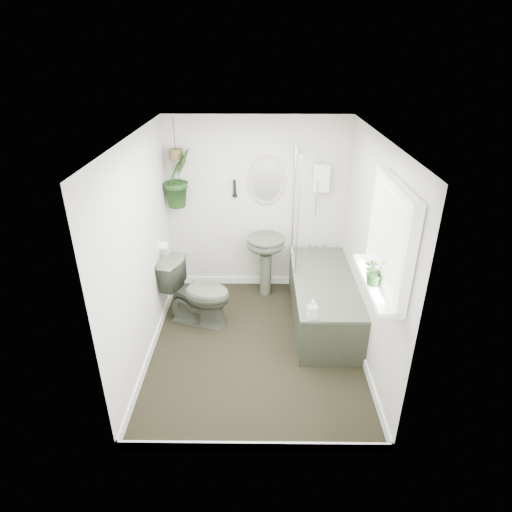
{
  "coord_description": "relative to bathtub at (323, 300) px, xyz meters",
  "views": [
    {
      "loc": [
        0.04,
        -3.86,
        3.05
      ],
      "look_at": [
        0.0,
        0.15,
        1.05
      ],
      "focal_mm": 30.0,
      "sensor_mm": 36.0,
      "label": 1
    }
  ],
  "objects": [
    {
      "name": "toilet_roll_holder",
      "position": [
        -1.9,
        0.2,
        0.61
      ],
      "size": [
        0.11,
        0.11,
        0.11
      ],
      "primitive_type": "cylinder",
      "rotation": [
        0.0,
        1.57,
        0.0
      ],
      "color": "white",
      "rests_on": "wall_left"
    },
    {
      "name": "toilet",
      "position": [
        -1.49,
        -0.03,
        0.11
      ],
      "size": [
        0.89,
        0.65,
        0.81
      ],
      "primitive_type": "imported",
      "rotation": [
        0.0,
        0.0,
        1.29
      ],
      "color": "#4A5040",
      "rests_on": "floor"
    },
    {
      "name": "hanging_pot",
      "position": [
        -1.77,
        0.74,
        1.57
      ],
      "size": [
        0.16,
        0.16,
        0.12
      ],
      "primitive_type": "cylinder",
      "color": "brown",
      "rests_on": "ceiling"
    },
    {
      "name": "wall_left",
      "position": [
        -1.96,
        -0.5,
        0.86
      ],
      "size": [
        0.02,
        2.8,
        2.3
      ],
      "primitive_type": "cube",
      "color": "silver",
      "rests_on": "ground"
    },
    {
      "name": "floor",
      "position": [
        -0.8,
        -0.5,
        -0.3
      ],
      "size": [
        2.3,
        2.8,
        0.02
      ],
      "primitive_type": "cube",
      "color": "black",
      "rests_on": "ground"
    },
    {
      "name": "oval_mirror",
      "position": [
        -0.68,
        0.87,
        1.21
      ],
      "size": [
        0.46,
        0.03,
        0.62
      ],
      "primitive_type": "ellipsoid",
      "color": "#AFA699",
      "rests_on": "wall_back"
    },
    {
      "name": "window_sill",
      "position": [
        0.22,
        -1.2,
        0.94
      ],
      "size": [
        0.18,
        1.0,
        0.04
      ],
      "primitive_type": "cube",
      "color": "white",
      "rests_on": "wall_right"
    },
    {
      "name": "soap_bottle",
      "position": [
        -0.24,
        -0.79,
        0.39
      ],
      "size": [
        0.11,
        0.12,
        0.2
      ],
      "primitive_type": "imported",
      "rotation": [
        0.0,
        0.0,
        0.28
      ],
      "color": "black",
      "rests_on": "bathtub"
    },
    {
      "name": "hanging_plant",
      "position": [
        -1.77,
        0.74,
        1.28
      ],
      "size": [
        0.49,
        0.5,
        0.71
      ],
      "primitive_type": "imported",
      "rotation": [
        0.0,
        0.0,
        0.89
      ],
      "color": "black",
      "rests_on": "ceiling"
    },
    {
      "name": "sill_plant",
      "position": [
        0.2,
        -1.26,
        1.08
      ],
      "size": [
        0.27,
        0.25,
        0.25
      ],
      "primitive_type": "imported",
      "rotation": [
        0.0,
        0.0,
        0.28
      ],
      "color": "black",
      "rests_on": "window_sill"
    },
    {
      "name": "ceiling",
      "position": [
        -0.8,
        -0.5,
        2.02
      ],
      "size": [
        2.3,
        2.8,
        0.02
      ],
      "primitive_type": "cube",
      "color": "white",
      "rests_on": "ground"
    },
    {
      "name": "window_recess",
      "position": [
        0.29,
        -1.2,
        1.36
      ],
      "size": [
        0.08,
        1.0,
        0.9
      ],
      "primitive_type": "cube",
      "color": "white",
      "rests_on": "wall_right"
    },
    {
      "name": "wall_back",
      "position": [
        -0.8,
        0.91,
        0.86
      ],
      "size": [
        2.3,
        0.02,
        2.3
      ],
      "primitive_type": "cube",
      "color": "silver",
      "rests_on": "ground"
    },
    {
      "name": "window_blinds",
      "position": [
        0.24,
        -1.2,
        1.36
      ],
      "size": [
        0.01,
        0.86,
        0.76
      ],
      "primitive_type": "cube",
      "color": "white",
      "rests_on": "wall_right"
    },
    {
      "name": "bath_screen",
      "position": [
        -0.33,
        0.49,
        0.99
      ],
      "size": [
        0.04,
        0.72,
        1.4
      ],
      "primitive_type": null,
      "color": "silver",
      "rests_on": "bathtub"
    },
    {
      "name": "wall_right",
      "position": [
        0.36,
        -0.5,
        0.86
      ],
      "size": [
        0.02,
        2.8,
        2.3
      ],
      "primitive_type": "cube",
      "color": "silver",
      "rests_on": "ground"
    },
    {
      "name": "wall_front",
      "position": [
        -0.8,
        -1.91,
        0.86
      ],
      "size": [
        2.3,
        0.02,
        2.3
      ],
      "primitive_type": "cube",
      "color": "silver",
      "rests_on": "ground"
    },
    {
      "name": "pedestal_sink",
      "position": [
        -0.68,
        0.63,
        0.13
      ],
      "size": [
        0.54,
        0.48,
        0.83
      ],
      "primitive_type": null,
      "rotation": [
        0.0,
        0.0,
        0.15
      ],
      "color": "#4A5040",
      "rests_on": "floor"
    },
    {
      "name": "bathtub",
      "position": [
        0.0,
        0.0,
        0.0
      ],
      "size": [
        0.72,
        1.72,
        0.58
      ],
      "primitive_type": null,
      "color": "#4A5040",
      "rests_on": "floor"
    },
    {
      "name": "shower_box",
      "position": [
        0.0,
        0.84,
        1.26
      ],
      "size": [
        0.2,
        0.1,
        0.35
      ],
      "primitive_type": "cube",
      "color": "white",
      "rests_on": "wall_back"
    },
    {
      "name": "wall_sconce",
      "position": [
        -1.08,
        0.86,
        1.11
      ],
      "size": [
        0.04,
        0.04,
        0.22
      ],
      "primitive_type": "cylinder",
      "color": "black",
      "rests_on": "wall_back"
    },
    {
      "name": "skirting",
      "position": [
        -0.8,
        -0.5,
        -0.24
      ],
      "size": [
        2.3,
        2.8,
        0.1
      ],
      "primitive_type": "cube",
      "color": "white",
      "rests_on": "floor"
    }
  ]
}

